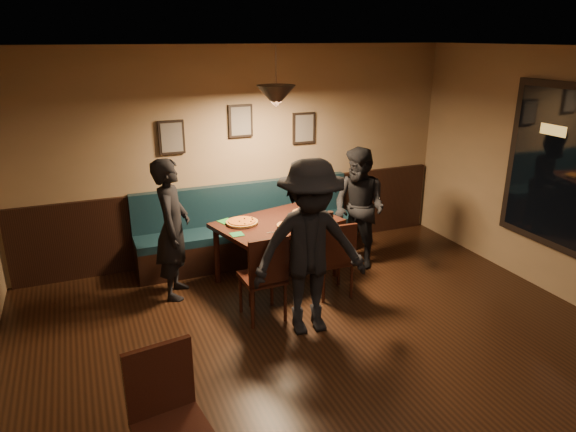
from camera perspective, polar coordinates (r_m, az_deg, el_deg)
The scene contains 24 objects.
floor at distance 4.61m, azimuth 9.34°, elevation -19.91°, with size 7.00×7.00×0.00m, color black.
ceiling at distance 3.59m, azimuth 11.84°, elevation 17.38°, with size 7.00×7.00×0.00m, color silver.
wall_back at distance 6.95m, azimuth -5.22°, elevation 6.76°, with size 6.00×6.00×0.00m, color #8C704F.
wainscot at distance 7.17m, azimuth -4.93°, elevation -0.33°, with size 5.88×0.06×1.00m, color black.
booth_bench at distance 6.93m, azimuth -4.25°, elevation -1.02°, with size 3.00×0.60×1.00m, color #0F232D, non-canonical shape.
picture_left at distance 6.66m, azimuth -12.71°, elevation 8.46°, with size 0.32×0.04×0.42m, color black.
picture_center at distance 6.84m, azimuth -5.26°, elevation 10.39°, with size 0.32×0.04×0.42m, color black.
picture_right at distance 7.18m, azimuth 1.75°, elevation 9.67°, with size 0.32×0.04×0.42m, color black.
pendant_lamp at distance 5.93m, azimuth -1.32°, elevation 13.01°, with size 0.44×0.44×0.25m, color black.
dining_table at distance 6.40m, azimuth -1.19°, elevation -3.84°, with size 1.43×0.92×0.77m, color black.
chair_near_left at distance 5.53m, azimuth -2.86°, elevation -6.55°, with size 0.43×0.43×0.98m, color #32170E, non-canonical shape.
chair_near_right at distance 6.03m, azimuth 4.88°, elevation -4.59°, with size 0.41×0.41×0.93m, color #321A0E, non-canonical shape.
diner_left at distance 6.01m, azimuth -12.61°, elevation -1.41°, with size 0.60×0.39×1.64m, color black.
diner_right at distance 6.73m, azimuth 7.83°, elevation 0.84°, with size 0.77×0.60×1.57m, color black.
diner_front at distance 5.12m, azimuth 2.46°, elevation -3.60°, with size 1.17×0.67×1.81m, color black.
pizza_a at distance 6.20m, azimuth -5.09°, elevation -0.68°, with size 0.39×0.39×0.04m, color orange.
pizza_b at distance 6.08m, azimuth 0.23°, elevation -1.03°, with size 0.31×0.31×0.04m, color orange.
pizza_c at distance 6.52m, azimuth 2.00°, elevation 0.38°, with size 0.35×0.35×0.04m, color orange.
soda_glass at distance 6.17m, azimuth 4.67°, elevation -0.21°, with size 0.07×0.07×0.16m, color black.
tabasco_bottle at distance 6.39m, azimuth 3.31°, elevation 0.29°, with size 0.02×0.02×0.11m, color #A32305.
napkin_a at distance 6.30m, azimuth -6.84°, elevation -0.58°, with size 0.17×0.17×0.01m, color #207928.
napkin_b at distance 5.88m, azimuth -5.65°, elevation -2.03°, with size 0.14×0.14×0.01m, color #1D6F35.
cutlery_set at distance 5.94m, azimuth -0.68°, elevation -1.71°, with size 0.02×0.21×0.00m, color silver.
cafe_chair_far at distance 3.65m, azimuth -12.58°, elevation -22.02°, with size 0.45×0.45×1.03m, color black, non-canonical shape.
Camera 1 is at (-1.99, -2.99, 2.89)m, focal length 32.28 mm.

